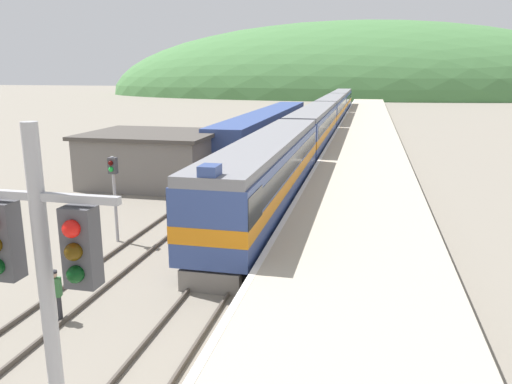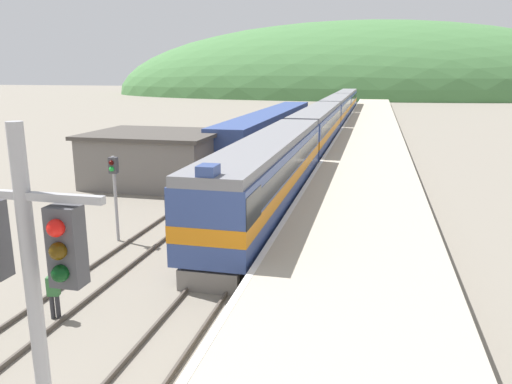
{
  "view_description": "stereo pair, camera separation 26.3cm",
  "coord_description": "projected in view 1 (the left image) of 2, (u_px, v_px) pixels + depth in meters",
  "views": [
    {
      "loc": [
        5.09,
        -3.16,
        7.48
      ],
      "look_at": [
        0.5,
        17.27,
        2.41
      ],
      "focal_mm": 35.0,
      "sensor_mm": 36.0,
      "label": 1
    },
    {
      "loc": [
        5.34,
        -3.1,
        7.48
      ],
      "look_at": [
        0.5,
        17.27,
        2.41
      ],
      "focal_mm": 35.0,
      "sensor_mm": 36.0,
      "label": 2
    }
  ],
  "objects": [
    {
      "name": "distant_hills",
      "position": [
        354.0,
        95.0,
        160.96
      ],
      "size": [
        164.33,
        73.95,
        46.0
      ],
      "color": "#477A42",
      "rests_on": "ground"
    },
    {
      "name": "express_train_lead_car",
      "position": [
        268.0,
        173.0,
        26.49
      ],
      "size": [
        2.86,
        21.18,
        4.45
      ],
      "color": "black",
      "rests_on": "ground"
    },
    {
      "name": "carriage_second",
      "position": [
        314.0,
        128.0,
        48.1
      ],
      "size": [
        2.85,
        22.16,
        4.09
      ],
      "color": "black",
      "rests_on": "ground"
    },
    {
      "name": "station_shed",
      "position": [
        153.0,
        158.0,
        33.74
      ],
      "size": [
        8.63,
        7.13,
        3.52
      ],
      "color": "slate",
      "rests_on": "ground"
    },
    {
      "name": "carriage_fourth",
      "position": [
        341.0,
        101.0,
        91.8
      ],
      "size": [
        2.85,
        22.16,
        4.09
      ],
      "color": "black",
      "rests_on": "ground"
    },
    {
      "name": "track_main",
      "position": [
        332.0,
        124.0,
        72.21
      ],
      "size": [
        1.52,
        180.0,
        0.16
      ],
      "color": "#4C443D",
      "rests_on": "ground"
    },
    {
      "name": "track_siding",
      "position": [
        302.0,
        123.0,
        73.14
      ],
      "size": [
        1.52,
        180.0,
        0.16
      ],
      "color": "#4C443D",
      "rests_on": "ground"
    },
    {
      "name": "signal_post_siding",
      "position": [
        114.0,
        181.0,
        21.91
      ],
      "size": [
        0.36,
        0.42,
        3.89
      ],
      "color": "#9E9EA3",
      "rests_on": "ground"
    },
    {
      "name": "track_worker",
      "position": [
        55.0,
        292.0,
        15.23
      ],
      "size": [
        0.4,
        0.3,
        1.62
      ],
      "color": "#2D2D33",
      "rests_on": "ground"
    },
    {
      "name": "platform",
      "position": [
        365.0,
        140.0,
        52.1
      ],
      "size": [
        6.6,
        140.0,
        1.1
      ],
      "color": "#B2A893",
      "rests_on": "ground"
    },
    {
      "name": "carriage_third",
      "position": [
        332.0,
        110.0,
        69.95
      ],
      "size": [
        2.85,
        22.16,
        4.09
      ],
      "color": "black",
      "rests_on": "ground"
    },
    {
      "name": "siding_train",
      "position": [
        267.0,
        130.0,
        48.05
      ],
      "size": [
        2.9,
        31.6,
        3.78
      ],
      "color": "black",
      "rests_on": "ground"
    },
    {
      "name": "signal_mast_main",
      "position": [
        48.0,
        310.0,
        6.38
      ],
      "size": [
        2.2,
        0.42,
        6.91
      ],
      "color": "#9E9EA3",
      "rests_on": "ground"
    }
  ]
}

